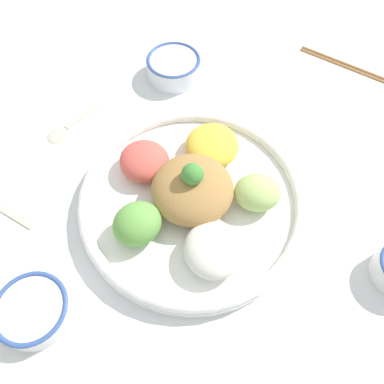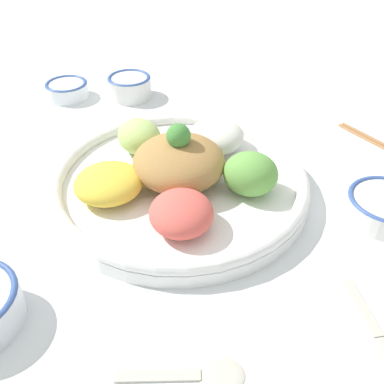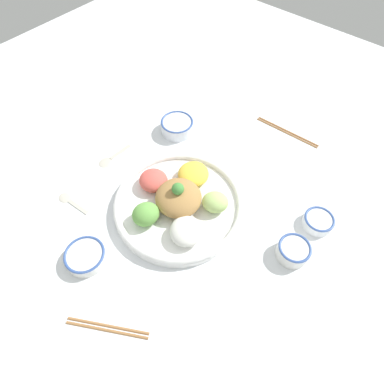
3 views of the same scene
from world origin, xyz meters
TOP-DOWN VIEW (x-y plane):
  - ground_plane at (0.00, 0.00)m, footprint 2.40×2.40m
  - salad_platter at (-0.03, -0.00)m, footprint 0.38×0.38m
  - rice_bowl_blue at (0.18, -0.34)m, footprint 0.09×0.09m
  - sauce_bowl_dark at (0.05, -0.33)m, footprint 0.09×0.09m
  - serving_spoon_main at (-0.23, 0.27)m, footprint 0.04×0.12m
  - serving_spoon_extra at (-0.03, 0.30)m, footprint 0.13×0.04m

SIDE VIEW (x-z plane):
  - ground_plane at x=0.00m, z-range 0.00..0.00m
  - serving_spoon_extra at x=-0.03m, z-range 0.00..0.01m
  - serving_spoon_main at x=-0.23m, z-range 0.00..0.01m
  - rice_bowl_blue at x=0.18m, z-range 0.00..0.03m
  - sauce_bowl_dark at x=0.05m, z-range 0.00..0.05m
  - salad_platter at x=-0.03m, z-range -0.03..0.08m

